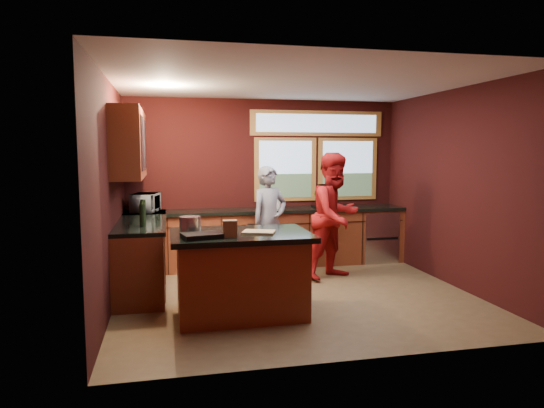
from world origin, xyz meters
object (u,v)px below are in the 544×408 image
object	(u,v)px
cutting_board	(259,232)
person_grey	(269,221)
person_red	(335,216)
stock_pot	(190,224)
island	(241,273)

from	to	relation	value
cutting_board	person_grey	bearing A→B (deg)	74.22
person_grey	person_red	size ratio (longest dim) A/B	0.89
cutting_board	stock_pot	world-z (taller)	stock_pot
person_grey	cutting_board	xyz separation A→B (m)	(-0.49, -1.75, 0.14)
island	person_red	bearing A→B (deg)	39.51
person_red	person_grey	bearing A→B (deg)	129.34
stock_pot	person_red	bearing A→B (deg)	28.49
cutting_board	stock_pot	size ratio (longest dim) A/B	1.46
island	person_grey	bearing A→B (deg)	67.77
person_grey	stock_pot	bearing A→B (deg)	-151.61
person_grey	island	bearing A→B (deg)	-135.06
person_grey	person_red	bearing A→B (deg)	-46.19
person_grey	stock_pot	size ratio (longest dim) A/B	6.81
island	stock_pot	distance (m)	0.80
cutting_board	stock_pot	xyz separation A→B (m)	(-0.75, 0.20, 0.08)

